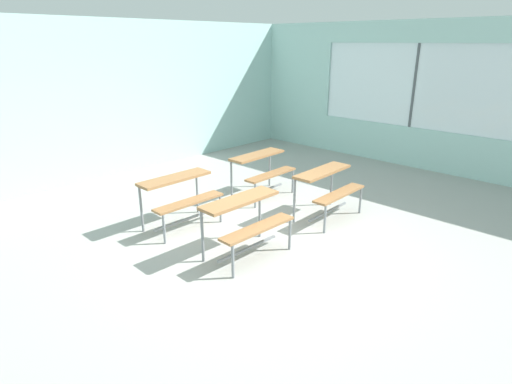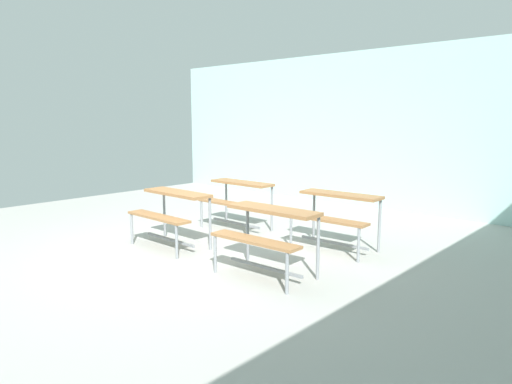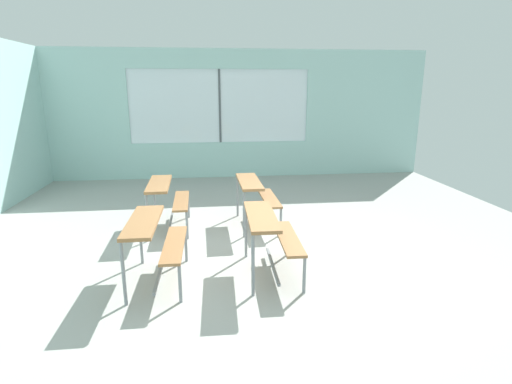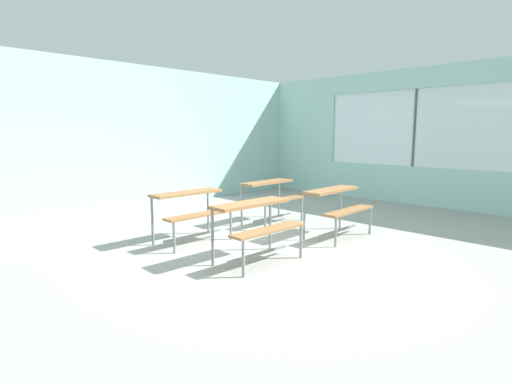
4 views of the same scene
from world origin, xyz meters
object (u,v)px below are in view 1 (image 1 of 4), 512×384
(desk_bench_r1c0, at_px, (180,190))
(desk_bench_r0c1, at_px, (328,183))
(desk_bench_r0c0, at_px, (246,214))
(desk_bench_r1c1, at_px, (262,165))

(desk_bench_r1c0, bearing_deg, desk_bench_r0c1, -36.93)
(desk_bench_r1c0, bearing_deg, desk_bench_r0c0, -87.74)
(desk_bench_r0c0, height_order, desk_bench_r0c1, same)
(desk_bench_r0c1, bearing_deg, desk_bench_r1c0, 141.24)
(desk_bench_r0c0, bearing_deg, desk_bench_r1c1, 38.92)
(desk_bench_r0c1, height_order, desk_bench_r1c1, same)
(desk_bench_r0c0, bearing_deg, desk_bench_r0c1, -0.17)
(desk_bench_r0c1, distance_m, desk_bench_r1c0, 2.22)
(desk_bench_r0c0, distance_m, desk_bench_r0c1, 1.72)
(desk_bench_r0c0, relative_size, desk_bench_r1c0, 1.01)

